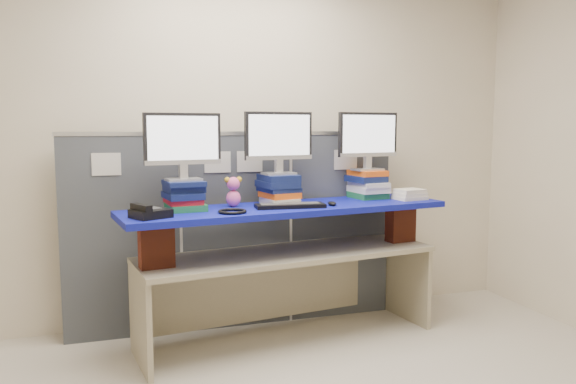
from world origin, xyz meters
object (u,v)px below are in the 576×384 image
object	(u,v)px
desk	(288,270)
desk_phone	(149,213)
monitor_left	(183,142)
keyboard	(290,206)
monitor_center	(279,139)
monitor_right	(368,138)
blue_board	(288,209)

from	to	relation	value
desk	desk_phone	xyz separation A→B (m)	(-0.99, -0.25, 0.50)
monitor_left	keyboard	world-z (taller)	monitor_left
desk	monitor_left	world-z (taller)	monitor_left
monitor_center	desk	bearing A→B (deg)	-81.59
monitor_right	monitor_center	bearing A→B (deg)	180.00
desk	monitor_right	size ratio (longest dim) A/B	4.28
blue_board	monitor_center	xyz separation A→B (m)	(-0.03, 0.11, 0.50)
blue_board	monitor_left	size ratio (longest dim) A/B	4.54
keyboard	desk_phone	world-z (taller)	desk_phone
blue_board	keyboard	xyz separation A→B (m)	(-0.01, -0.09, 0.04)
monitor_center	desk_phone	distance (m)	1.11
monitor_right	keyboard	distance (m)	0.94
monitor_center	monitor_right	bearing A→B (deg)	-0.00
monitor_center	monitor_right	world-z (taller)	monitor_right
desk	monitor_center	bearing A→B (deg)	98.41
desk_phone	monitor_center	bearing A→B (deg)	-5.15
monitor_right	desk_phone	bearing A→B (deg)	-172.56
blue_board	monitor_left	distance (m)	0.88
blue_board	monitor_right	xyz separation A→B (m)	(0.73, 0.22, 0.50)
desk	keyboard	world-z (taller)	keyboard
desk	monitor_right	xyz separation A→B (m)	(0.73, 0.22, 0.95)
blue_board	desk_phone	xyz separation A→B (m)	(-0.99, -0.25, 0.06)
monitor_center	keyboard	distance (m)	0.51
monitor_left	keyboard	bearing A→B (deg)	-16.54
blue_board	monitor_left	bearing A→B (deg)	170.77
keyboard	desk	bearing A→B (deg)	86.09
desk	keyboard	distance (m)	0.49
desk	monitor_center	distance (m)	0.95
desk	blue_board	bearing A→B (deg)	68.00
keyboard	monitor_left	bearing A→B (deg)	176.21
monitor_left	monitor_center	distance (m)	0.71
monitor_left	desk_phone	distance (m)	0.56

